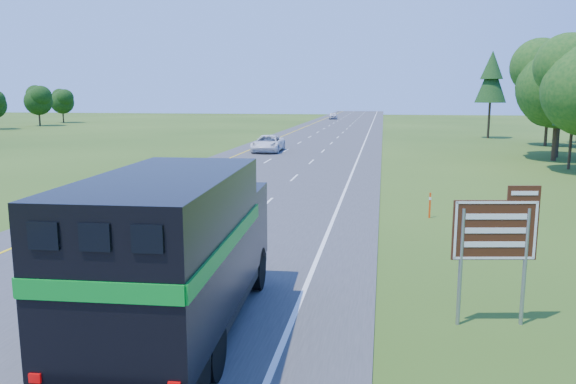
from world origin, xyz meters
name	(u,v)px	position (x,y,z in m)	size (l,w,h in m)	color
road	(308,148)	(0.00, 50.00, 0.02)	(15.00, 260.00, 0.04)	#38383A
lane_markings	(308,148)	(0.00, 50.00, 0.04)	(11.15, 260.00, 0.01)	yellow
horse_truck	(177,251)	(3.18, 3.94, 2.10)	(3.16, 8.84, 3.86)	black
white_suv	(268,143)	(-3.34, 45.45, 0.83)	(2.63, 5.69, 1.58)	white
far_car	(333,116)	(-3.50, 118.13, 0.81)	(1.83, 4.54, 1.55)	silver
exit_sign	(496,236)	(10.28, 6.07, 2.22)	(2.00, 0.40, 3.42)	gray
delineator	(430,204)	(9.74, 18.06, 0.62)	(0.09, 0.05, 1.16)	#E83B0C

